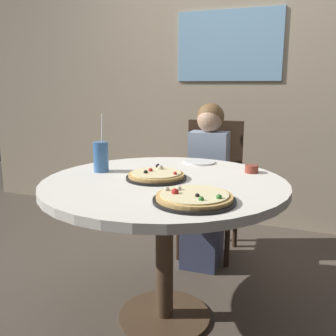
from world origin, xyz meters
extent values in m
plane|color=#4C4238|center=(0.00, 0.00, 0.00)|extent=(8.00, 8.00, 0.00)
cube|color=tan|center=(0.00, 1.62, 1.45)|extent=(5.20, 0.12, 2.90)
cube|color=#8CBFE5|center=(-0.05, 1.55, 1.51)|extent=(0.87, 0.02, 0.57)
cylinder|color=silver|center=(0.00, 0.00, 0.73)|extent=(1.19, 1.19, 0.04)
cylinder|color=#4C3826|center=(0.00, 0.00, 0.36)|extent=(0.09, 0.09, 0.69)
cylinder|color=#4C3826|center=(0.00, 0.00, 0.01)|extent=(0.48, 0.48, 0.02)
cube|color=#382619|center=(0.00, 0.85, 0.43)|extent=(0.42, 0.42, 0.04)
cube|color=#382619|center=(-0.01, 1.03, 0.69)|extent=(0.40, 0.06, 0.52)
cylinder|color=#382619|center=(-0.16, 0.67, 0.21)|extent=(0.04, 0.04, 0.41)
cylinder|color=#382619|center=(0.18, 0.69, 0.21)|extent=(0.04, 0.04, 0.41)
cylinder|color=#382619|center=(-0.18, 1.01, 0.21)|extent=(0.04, 0.04, 0.41)
cylinder|color=#382619|center=(0.16, 1.03, 0.21)|extent=(0.04, 0.04, 0.41)
cube|color=#3F4766|center=(0.01, 0.69, 0.23)|extent=(0.25, 0.33, 0.45)
cube|color=#8C9EB7|center=(0.00, 0.83, 0.67)|extent=(0.27, 0.17, 0.44)
sphere|color=tan|center=(0.00, 0.83, 0.97)|extent=(0.17, 0.17, 0.17)
sphere|color=brown|center=(0.00, 0.85, 0.99)|extent=(0.18, 0.18, 0.18)
cylinder|color=black|center=(-0.05, 0.01, 0.76)|extent=(0.30, 0.30, 0.01)
cylinder|color=tan|center=(-0.05, 0.01, 0.77)|extent=(0.28, 0.28, 0.02)
cylinder|color=beige|center=(-0.05, 0.01, 0.78)|extent=(0.25, 0.25, 0.01)
sphere|color=black|center=(-0.08, 0.11, 0.79)|extent=(0.03, 0.03, 0.03)
sphere|color=beige|center=(-0.05, 0.08, 0.79)|extent=(0.03, 0.03, 0.03)
sphere|color=#B2231E|center=(-0.08, 0.02, 0.79)|extent=(0.02, 0.02, 0.02)
sphere|color=#B2231E|center=(0.06, 0.00, 0.79)|extent=(0.02, 0.02, 0.02)
sphere|color=black|center=(-0.09, -0.03, 0.79)|extent=(0.02, 0.02, 0.02)
cylinder|color=black|center=(0.24, -0.28, 0.76)|extent=(0.33, 0.33, 0.01)
cylinder|color=tan|center=(0.24, -0.28, 0.77)|extent=(0.31, 0.31, 0.02)
cylinder|color=beige|center=(0.24, -0.28, 0.78)|extent=(0.27, 0.27, 0.01)
sphere|color=black|center=(0.26, -0.31, 0.79)|extent=(0.02, 0.02, 0.02)
sphere|color=beige|center=(0.12, -0.28, 0.79)|extent=(0.02, 0.02, 0.02)
sphere|color=#387F33|center=(0.29, -0.35, 0.79)|extent=(0.02, 0.02, 0.02)
sphere|color=beige|center=(0.16, -0.25, 0.79)|extent=(0.02, 0.02, 0.02)
sphere|color=#B2231E|center=(0.17, -0.30, 0.79)|extent=(0.03, 0.03, 0.03)
sphere|color=#387F33|center=(0.35, -0.31, 0.79)|extent=(0.02, 0.02, 0.02)
cylinder|color=#3F72B2|center=(-0.38, 0.05, 0.83)|extent=(0.08, 0.08, 0.16)
cylinder|color=white|center=(-0.37, 0.05, 0.95)|extent=(0.02, 0.04, 0.22)
cylinder|color=brown|center=(0.37, 0.31, 0.77)|extent=(0.07, 0.07, 0.04)
cylinder|color=white|center=(0.04, 0.46, 0.76)|extent=(0.18, 0.18, 0.01)
camera|label=1|loc=(0.66, -1.66, 1.21)|focal=40.65mm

